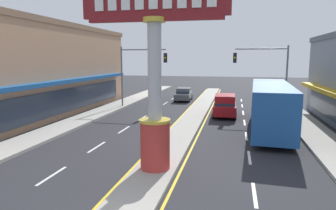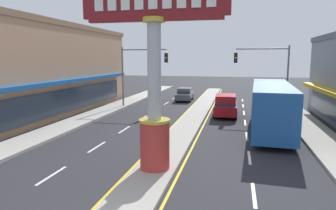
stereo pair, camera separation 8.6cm
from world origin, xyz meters
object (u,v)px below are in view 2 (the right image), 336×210
Objects in this scene: district_sign at (154,82)px; sedan_near_right_lane at (185,94)px; traffic_light_right_side at (268,67)px; traffic_light_left_side at (139,66)px; bus_far_right_lane at (271,104)px; storefront_left at (28,69)px; suv_near_left_lane at (226,105)px.

sedan_near_right_lane is (-2.59, 23.17, -3.23)m from district_sign.
district_sign is 17.52m from traffic_light_right_side.
traffic_light_left_side is 14.29m from bus_far_right_lane.
storefront_left is 20.98m from bus_far_right_lane.
district_sign is 0.72× the size of bus_far_right_lane.
bus_far_right_lane is at bearing -5.40° from storefront_left.
storefront_left is at bearing -136.05° from sedan_near_right_lane.
traffic_light_right_side is at bearing -1.10° from traffic_light_left_side.
sedan_near_right_lane is 0.39× the size of bus_far_right_lane.
storefront_left is at bearing 174.60° from bus_far_right_lane.
district_sign reaches higher than traffic_light_left_side.
traffic_light_left_side is at bearing -118.72° from sedan_near_right_lane.
traffic_light_right_side is (12.35, -0.24, 0.00)m from traffic_light_left_side.
sedan_near_right_lane is at bearing 121.56° from bus_far_right_lane.
storefront_left reaches higher than suv_near_left_lane.
storefront_left is at bearing -148.62° from traffic_light_left_side.
district_sign is 14.64m from suv_near_left_lane.
traffic_light_right_side is at bearing 69.36° from district_sign.
traffic_light_right_side is 11.61m from sedan_near_right_lane.
traffic_light_left_side is 12.35m from traffic_light_right_side.
district_sign is 18.70m from storefront_left.
storefront_left is 4.05× the size of traffic_light_right_side.
district_sign reaches higher than suv_near_left_lane.
storefront_left is 10.20m from traffic_light_left_side.
traffic_light_left_side is 8.22m from sedan_near_right_lane.
suv_near_left_lane is at bearing 124.93° from bus_far_right_lane.
sedan_near_right_lane is at bearing 142.30° from traffic_light_right_side.
storefront_left is 21.66m from traffic_light_right_side.
storefront_left is 2.22× the size of bus_far_right_lane.
traffic_light_left_side is at bearing 110.37° from district_sign.
district_sign is 1.31× the size of traffic_light_left_side.
traffic_light_right_side is 1.34× the size of suv_near_left_lane.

